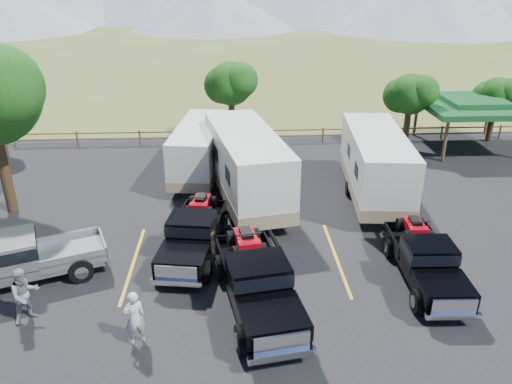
{
  "coord_description": "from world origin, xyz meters",
  "views": [
    {
      "loc": [
        -2.08,
        -12.82,
        10.56
      ],
      "look_at": [
        -1.04,
        7.07,
        1.6
      ],
      "focal_mm": 35.0,
      "sensor_mm": 36.0,
      "label": 1
    }
  ],
  "objects_px": {
    "person_a": "(134,318)",
    "person_b": "(25,295)",
    "pavilion": "(472,105)",
    "rig_left": "(194,232)",
    "rig_center": "(257,280)",
    "rig_right": "(426,258)",
    "trailer_right": "(375,165)",
    "pickup_silver": "(21,258)",
    "trailer_center": "(246,167)",
    "trailer_left": "(199,150)"
  },
  "relations": [
    {
      "from": "person_a",
      "to": "person_b",
      "type": "bearing_deg",
      "value": -46.07
    },
    {
      "from": "pavilion",
      "to": "rig_left",
      "type": "xyz_separation_m",
      "value": [
        -16.64,
        -12.29,
        -1.82
      ]
    },
    {
      "from": "person_b",
      "to": "person_a",
      "type": "bearing_deg",
      "value": -59.64
    },
    {
      "from": "rig_center",
      "to": "rig_right",
      "type": "height_order",
      "value": "rig_center"
    },
    {
      "from": "rig_center",
      "to": "trailer_right",
      "type": "relative_size",
      "value": 0.68
    },
    {
      "from": "rig_left",
      "to": "pickup_silver",
      "type": "relative_size",
      "value": 0.94
    },
    {
      "from": "trailer_center",
      "to": "trailer_left",
      "type": "bearing_deg",
      "value": 114.62
    },
    {
      "from": "trailer_center",
      "to": "trailer_right",
      "type": "xyz_separation_m",
      "value": [
        6.3,
        0.11,
        -0.11
      ]
    },
    {
      "from": "rig_left",
      "to": "trailer_center",
      "type": "relative_size",
      "value": 0.59
    },
    {
      "from": "rig_left",
      "to": "trailer_left",
      "type": "distance_m",
      "value": 8.09
    },
    {
      "from": "rig_left",
      "to": "person_b",
      "type": "relative_size",
      "value": 3.13
    },
    {
      "from": "rig_right",
      "to": "pickup_silver",
      "type": "xyz_separation_m",
      "value": [
        -14.66,
        0.68,
        0.06
      ]
    },
    {
      "from": "rig_right",
      "to": "trailer_right",
      "type": "distance_m",
      "value": 7.21
    },
    {
      "from": "rig_right",
      "to": "person_a",
      "type": "relative_size",
      "value": 3.03
    },
    {
      "from": "trailer_right",
      "to": "person_b",
      "type": "bearing_deg",
      "value": -141.93
    },
    {
      "from": "rig_center",
      "to": "person_b",
      "type": "relative_size",
      "value": 3.41
    },
    {
      "from": "rig_right",
      "to": "pickup_silver",
      "type": "relative_size",
      "value": 0.87
    },
    {
      "from": "rig_right",
      "to": "person_a",
      "type": "bearing_deg",
      "value": -162.05
    },
    {
      "from": "pavilion",
      "to": "rig_left",
      "type": "height_order",
      "value": "pavilion"
    },
    {
      "from": "rig_right",
      "to": "person_b",
      "type": "distance_m",
      "value": 13.78
    },
    {
      "from": "pavilion",
      "to": "trailer_left",
      "type": "height_order",
      "value": "pavilion"
    },
    {
      "from": "rig_left",
      "to": "person_a",
      "type": "bearing_deg",
      "value": -96.69
    },
    {
      "from": "person_b",
      "to": "rig_left",
      "type": "bearing_deg",
      "value": -2.8
    },
    {
      "from": "pavilion",
      "to": "rig_right",
      "type": "xyz_separation_m",
      "value": [
        -8.11,
        -14.65,
        -1.86
      ]
    },
    {
      "from": "pavilion",
      "to": "trailer_right",
      "type": "relative_size",
      "value": 0.64
    },
    {
      "from": "rig_left",
      "to": "trailer_right",
      "type": "xyz_separation_m",
      "value": [
        8.57,
        4.8,
        0.81
      ]
    },
    {
      "from": "person_b",
      "to": "rig_center",
      "type": "bearing_deg",
      "value": -37.33
    },
    {
      "from": "trailer_left",
      "to": "trailer_right",
      "type": "bearing_deg",
      "value": -13.26
    },
    {
      "from": "rig_left",
      "to": "pickup_silver",
      "type": "bearing_deg",
      "value": -155.83
    },
    {
      "from": "rig_center",
      "to": "trailer_left",
      "type": "bearing_deg",
      "value": 92.19
    },
    {
      "from": "rig_right",
      "to": "person_a",
      "type": "height_order",
      "value": "rig_right"
    },
    {
      "from": "rig_right",
      "to": "person_b",
      "type": "height_order",
      "value": "person_b"
    },
    {
      "from": "pickup_silver",
      "to": "person_b",
      "type": "height_order",
      "value": "person_b"
    },
    {
      "from": "trailer_right",
      "to": "rig_right",
      "type": "bearing_deg",
      "value": -84.76
    },
    {
      "from": "pavilion",
      "to": "person_a",
      "type": "xyz_separation_m",
      "value": [
        -18.1,
        -17.54,
        -1.83
      ]
    },
    {
      "from": "pavilion",
      "to": "rig_center",
      "type": "bearing_deg",
      "value": -132.09
    },
    {
      "from": "person_b",
      "to": "trailer_left",
      "type": "bearing_deg",
      "value": 27.2
    },
    {
      "from": "trailer_center",
      "to": "person_a",
      "type": "relative_size",
      "value": 5.56
    },
    {
      "from": "rig_center",
      "to": "trailer_center",
      "type": "relative_size",
      "value": 0.64
    },
    {
      "from": "rig_center",
      "to": "rig_right",
      "type": "xyz_separation_m",
      "value": [
        6.21,
        1.21,
        -0.12
      ]
    },
    {
      "from": "pavilion",
      "to": "rig_right",
      "type": "distance_m",
      "value": 16.85
    },
    {
      "from": "rig_left",
      "to": "trailer_right",
      "type": "distance_m",
      "value": 9.86
    },
    {
      "from": "trailer_right",
      "to": "person_a",
      "type": "relative_size",
      "value": 5.23
    },
    {
      "from": "pavilion",
      "to": "rig_right",
      "type": "bearing_deg",
      "value": -118.97
    },
    {
      "from": "rig_right",
      "to": "person_b",
      "type": "relative_size",
      "value": 2.92
    },
    {
      "from": "trailer_right",
      "to": "person_b",
      "type": "distance_m",
      "value": 16.29
    },
    {
      "from": "trailer_right",
      "to": "pickup_silver",
      "type": "bearing_deg",
      "value": -150.65
    },
    {
      "from": "trailer_center",
      "to": "rig_center",
      "type": "bearing_deg",
      "value": -100.86
    },
    {
      "from": "pickup_silver",
      "to": "pavilion",
      "type": "bearing_deg",
      "value": 100.17
    },
    {
      "from": "rig_left",
      "to": "person_b",
      "type": "xyz_separation_m",
      "value": [
        -5.15,
        -3.95,
        0.03
      ]
    }
  ]
}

